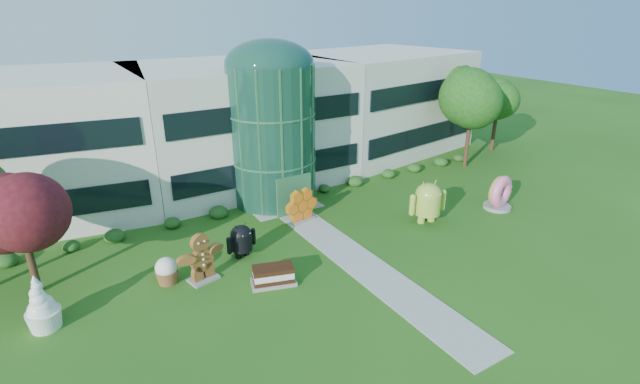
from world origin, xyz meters
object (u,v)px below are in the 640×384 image
android_black (241,239)px  gingerbread (201,257)px  android_green (428,200)px  donut (499,192)px

android_black → gingerbread: size_ratio=0.77×
android_green → gingerbread: (-14.96, 0.92, -0.24)m
android_black → gingerbread: bearing=-167.2°
android_green → android_black: android_green is taller
donut → android_black: bearing=159.3°
android_black → android_green: bearing=-21.8°
android_black → gingerbread: 2.99m
gingerbread → android_black: bearing=11.4°
android_black → donut: size_ratio=0.91×
android_green → android_black: (-12.25, 2.16, -0.47)m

